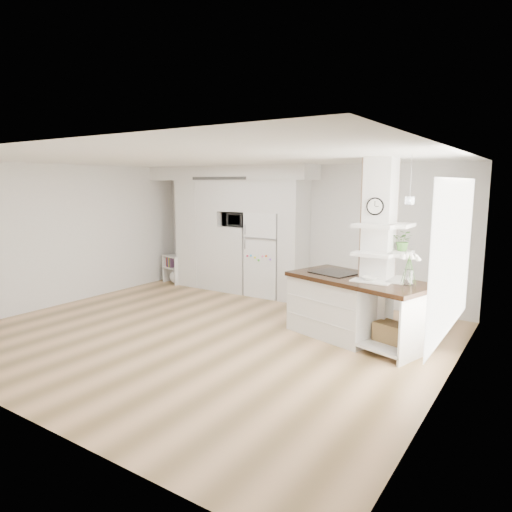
{
  "coord_description": "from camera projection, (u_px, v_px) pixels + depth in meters",
  "views": [
    {
      "loc": [
        4.43,
        -5.29,
        2.35
      ],
      "look_at": [
        0.36,
        0.9,
        1.15
      ],
      "focal_mm": 32.0,
      "sensor_mm": 36.0,
      "label": 1
    }
  ],
  "objects": [
    {
      "name": "floor",
      "position": [
        205.0,
        334.0,
        7.14
      ],
      "size": [
        7.0,
        6.0,
        0.01
      ],
      "primitive_type": "cube",
      "color": "tan",
      "rests_on": "ground"
    },
    {
      "name": "room",
      "position": [
        203.0,
        216.0,
        6.85
      ],
      "size": [
        7.04,
        6.04,
        2.72
      ],
      "color": "white",
      "rests_on": "ground"
    },
    {
      "name": "cabinet_wall",
      "position": [
        231.0,
        222.0,
        9.89
      ],
      "size": [
        4.0,
        0.71,
        2.7
      ],
      "color": "silver",
      "rests_on": "floor"
    },
    {
      "name": "refrigerator",
      "position": [
        268.0,
        254.0,
        9.5
      ],
      "size": [
        0.78,
        0.69,
        1.75
      ],
      "color": "white",
      "rests_on": "floor"
    },
    {
      "name": "column",
      "position": [
        382.0,
        253.0,
        6.57
      ],
      "size": [
        0.69,
        0.9,
        2.7
      ],
      "color": "silver",
      "rests_on": "floor"
    },
    {
      "name": "window",
      "position": [
        453.0,
        257.0,
        5.26
      ],
      "size": [
        0.0,
        2.4,
        2.4
      ],
      "primitive_type": "plane",
      "rotation": [
        1.57,
        0.0,
        -1.57
      ],
      "color": "white",
      "rests_on": "room"
    },
    {
      "name": "pendant_light",
      "position": [
        310.0,
        200.0,
        6.01
      ],
      "size": [
        0.12,
        0.12,
        0.1
      ],
      "primitive_type": "cylinder",
      "color": "white",
      "rests_on": "room"
    },
    {
      "name": "kitchen_island",
      "position": [
        345.0,
        305.0,
        7.0
      ],
      "size": [
        2.33,
        1.57,
        1.53
      ],
      "rotation": [
        0.0,
        0.0,
        -0.29
      ],
      "color": "silver",
      "rests_on": "floor"
    },
    {
      "name": "bookshelf",
      "position": [
        175.0,
        271.0,
        10.76
      ],
      "size": [
        0.62,
        0.44,
        0.66
      ],
      "rotation": [
        0.0,
        0.0,
        -0.25
      ],
      "color": "silver",
      "rests_on": "floor"
    },
    {
      "name": "floor_plant_a",
      "position": [
        427.0,
        329.0,
        6.66
      ],
      "size": [
        0.3,
        0.27,
        0.46
      ],
      "primitive_type": "imported",
      "rotation": [
        0.0,
        0.0,
        -0.31
      ],
      "color": "#3B6C2B",
      "rests_on": "floor"
    },
    {
      "name": "floor_plant_b",
      "position": [
        358.0,
        319.0,
        7.19
      ],
      "size": [
        0.28,
        0.28,
        0.46
      ],
      "primitive_type": "imported",
      "rotation": [
        0.0,
        0.0,
        0.1
      ],
      "color": "#3B6C2B",
      "rests_on": "floor"
    },
    {
      "name": "microwave",
      "position": [
        237.0,
        220.0,
        9.75
      ],
      "size": [
        0.54,
        0.37,
        0.3
      ],
      "primitive_type": "imported",
      "color": "#2D2D2D",
      "rests_on": "cabinet_wall"
    },
    {
      "name": "shelf_plant",
      "position": [
        403.0,
        241.0,
        6.54
      ],
      "size": [
        0.27,
        0.23,
        0.3
      ],
      "primitive_type": "imported",
      "color": "#3B6C2B",
      "rests_on": "column"
    },
    {
      "name": "decor_bowl",
      "position": [
        370.0,
        279.0,
        6.48
      ],
      "size": [
        0.22,
        0.22,
        0.05
      ],
      "primitive_type": "imported",
      "color": "white",
      "rests_on": "column"
    }
  ]
}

